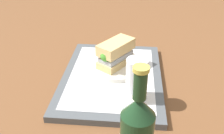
{
  "coord_description": "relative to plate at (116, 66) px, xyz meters",
  "views": [
    {
      "loc": [
        0.71,
        0.07,
        0.48
      ],
      "look_at": [
        0.0,
        0.0,
        0.05
      ],
      "focal_mm": 41.47,
      "sensor_mm": 36.0,
      "label": 1
    }
  ],
  "objects": [
    {
      "name": "ground_plane",
      "position": [
        0.04,
        -0.01,
        -0.03
      ],
      "size": [
        3.0,
        3.0,
        0.0
      ],
      "primitive_type": "plane",
      "color": "brown"
    },
    {
      "name": "tray",
      "position": [
        0.04,
        -0.01,
        -0.02
      ],
      "size": [
        0.44,
        0.32,
        0.02
      ],
      "primitive_type": "cube",
      "color": "#4C5156",
      "rests_on": "ground_plane"
    },
    {
      "name": "placemat",
      "position": [
        0.04,
        -0.01,
        -0.01
      ],
      "size": [
        0.38,
        0.27,
        0.0
      ],
      "primitive_type": "cube",
      "color": "silver",
      "rests_on": "tray"
    },
    {
      "name": "plate",
      "position": [
        0.0,
        0.0,
        0.0
      ],
      "size": [
        0.19,
        0.19,
        0.01
      ],
      "primitive_type": "cylinder",
      "color": "silver",
      "rests_on": "placemat"
    },
    {
      "name": "sandwich",
      "position": [
        0.0,
        -0.0,
        0.05
      ],
      "size": [
        0.14,
        0.13,
        0.08
      ],
      "rotation": [
        0.0,
        0.0,
        -0.6
      ],
      "color": "tan",
      "rests_on": "plate"
    },
    {
      "name": "beer_glass",
      "position": [
        0.16,
        0.07,
        0.06
      ],
      "size": [
        0.06,
        0.06,
        0.12
      ],
      "color": "silver",
      "rests_on": "placemat"
    }
  ]
}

